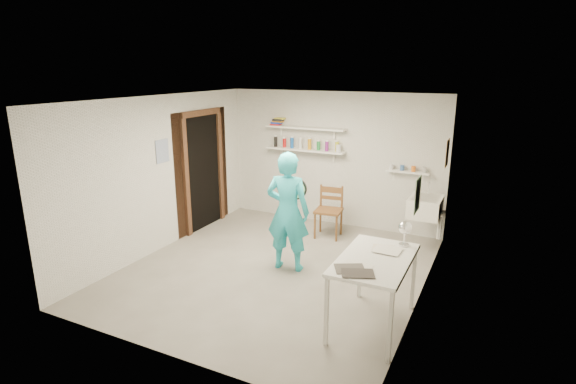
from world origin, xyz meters
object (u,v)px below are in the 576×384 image
at_px(desk_lamp, 405,228).
at_px(work_table, 373,292).
at_px(wall_clock, 296,189).
at_px(belfast_sink, 425,207).
at_px(wooden_chair, 329,211).
at_px(man, 288,212).

bearing_deg(desk_lamp, work_table, -112.42).
xyz_separation_m(wall_clock, desk_lamp, (1.68, -0.66, -0.10)).
distance_m(belfast_sink, work_table, 2.54).
height_order(wall_clock, desk_lamp, wall_clock).
relative_size(belfast_sink, wall_clock, 1.96).
height_order(wooden_chair, desk_lamp, desk_lamp).
height_order(wooden_chair, work_table, wooden_chair).
height_order(work_table, desk_lamp, desk_lamp).
xyz_separation_m(man, wooden_chair, (0.07, 1.42, -0.39)).
relative_size(wooden_chair, work_table, 0.75).
xyz_separation_m(man, wall_clock, (0.03, 0.22, 0.28)).
xyz_separation_m(man, desk_lamp, (1.71, -0.44, 0.19)).
xyz_separation_m(wooden_chair, work_table, (1.43, -2.35, -0.05)).
relative_size(man, work_table, 1.39).
relative_size(wall_clock, work_table, 0.25).
bearing_deg(work_table, belfast_sink, 87.50).
bearing_deg(wooden_chair, man, -99.36).
relative_size(man, desk_lamp, 11.12).
bearing_deg(man, desk_lamp, 158.08).
bearing_deg(man, wooden_chair, -100.20).
height_order(man, desk_lamp, man).
bearing_deg(work_table, man, 148.15).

